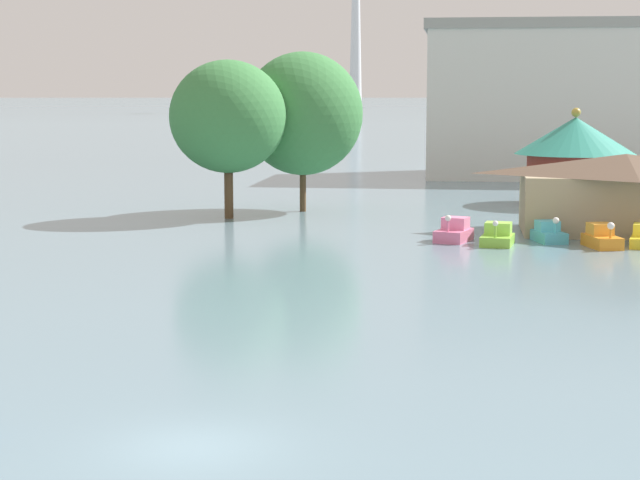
{
  "coord_description": "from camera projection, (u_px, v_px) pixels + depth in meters",
  "views": [
    {
      "loc": [
        6.39,
        -25.23,
        8.78
      ],
      "look_at": [
        0.59,
        19.45,
        2.48
      ],
      "focal_mm": 61.07,
      "sensor_mm": 36.0,
      "label": 1
    }
  ],
  "objects": [
    {
      "name": "ground_plane",
      "position": [
        195.0,
        447.0,
        26.81
      ],
      "size": [
        2000.0,
        2000.0,
        0.0
      ],
      "primitive_type": "plane",
      "color": "slate"
    },
    {
      "name": "pedal_boat_pink",
      "position": [
        454.0,
        232.0,
        62.78
      ],
      "size": [
        2.36,
        2.97,
        1.64
      ],
      "rotation": [
        0.0,
        0.0,
        -1.89
      ],
      "color": "pink",
      "rests_on": "ground"
    },
    {
      "name": "pedal_boat_lime",
      "position": [
        498.0,
        236.0,
        61.29
      ],
      "size": [
        2.07,
        2.85,
        1.52
      ],
      "rotation": [
        0.0,
        0.0,
        -1.72
      ],
      "color": "#8CCC3F",
      "rests_on": "ground"
    },
    {
      "name": "pedal_boat_cyan",
      "position": [
        549.0,
        233.0,
        62.53
      ],
      "size": [
        2.06,
        2.77,
        1.55
      ],
      "rotation": [
        0.0,
        0.0,
        -1.28
      ],
      "color": "#4CB7CC",
      "rests_on": "ground"
    },
    {
      "name": "pedal_boat_orange",
      "position": [
        602.0,
        238.0,
        60.33
      ],
      "size": [
        2.12,
        3.0,
        1.55
      ],
      "rotation": [
        0.0,
        0.0,
        -1.29
      ],
      "color": "orange",
      "rests_on": "ground"
    },
    {
      "name": "boathouse",
      "position": [
        625.0,
        192.0,
        66.15
      ],
      "size": [
        13.32,
        7.9,
        4.83
      ],
      "color": "tan",
      "rests_on": "ground"
    },
    {
      "name": "green_roof_pavilion",
      "position": [
        575.0,
        156.0,
        81.91
      ],
      "size": [
        9.06,
        9.06,
        7.33
      ],
      "color": "#993328",
      "rests_on": "ground"
    },
    {
      "name": "shoreline_tree_tall_left",
      "position": [
        228.0,
        117.0,
        72.95
      ],
      "size": [
        7.86,
        7.86,
        10.68
      ],
      "color": "brown",
      "rests_on": "ground"
    },
    {
      "name": "shoreline_tree_mid",
      "position": [
        303.0,
        114.0,
        77.11
      ],
      "size": [
        8.54,
        8.54,
        11.34
      ],
      "color": "brown",
      "rests_on": "ground"
    },
    {
      "name": "background_building_block",
      "position": [
        617.0,
        99.0,
        107.18
      ],
      "size": [
        37.79,
        14.65,
        15.29
      ],
      "color": "silver",
      "rests_on": "ground"
    }
  ]
}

